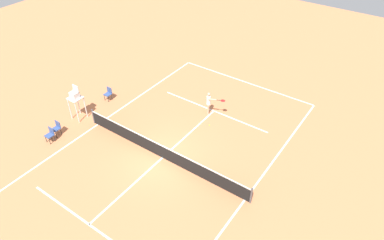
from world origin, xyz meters
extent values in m
plane|color=#D37A4C|center=(0.00, 0.00, 0.00)|extent=(60.00, 60.00, 0.00)
cube|color=white|center=(0.00, -10.12, 0.00)|extent=(10.75, 0.10, 0.01)
cube|color=white|center=(-5.37, 0.00, 0.00)|extent=(0.10, 20.25, 0.01)
cube|color=white|center=(5.37, 0.00, 0.00)|extent=(0.10, 20.25, 0.01)
cube|color=white|center=(0.00, -5.57, 0.00)|extent=(8.06, 0.10, 0.01)
cube|color=white|center=(0.00, 5.57, 0.00)|extent=(8.06, 0.10, 0.01)
cube|color=white|center=(0.00, 0.00, 0.00)|extent=(0.10, 11.14, 0.01)
cylinder|color=#4C4C51|center=(-5.67, 0.00, 0.54)|extent=(0.10, 0.10, 1.07)
cylinder|color=#4C4C51|center=(5.67, 0.00, 0.54)|extent=(0.10, 0.10, 1.07)
cube|color=black|center=(0.00, 0.00, 0.46)|extent=(11.35, 0.03, 0.91)
cube|color=white|center=(0.00, 0.00, 0.93)|extent=(11.35, 0.04, 0.06)
cylinder|color=#D8A884|center=(0.20, -5.20, 0.39)|extent=(0.12, 0.12, 0.77)
cylinder|color=#D8A884|center=(0.12, -5.01, 0.39)|extent=(0.12, 0.12, 0.77)
cylinder|color=white|center=(0.16, -5.11, 1.08)|extent=(0.28, 0.28, 0.61)
sphere|color=#D8A884|center=(0.16, -5.11, 1.55)|extent=(0.22, 0.22, 0.22)
cylinder|color=#D8A884|center=(0.23, -5.28, 1.11)|extent=(0.09, 0.09, 0.54)
cylinder|color=#D8A884|center=(-0.16, -5.04, 1.31)|extent=(0.53, 0.29, 0.09)
cylinder|color=black|center=(-0.52, -5.19, 1.31)|extent=(0.25, 0.13, 0.04)
ellipsoid|color=red|center=(-0.79, -5.31, 1.31)|extent=(0.40, 0.38, 0.04)
sphere|color=#CCE033|center=(-0.61, -4.05, 0.03)|extent=(0.07, 0.07, 0.07)
cylinder|color=silver|center=(6.54, 0.53, 0.78)|extent=(0.07, 0.07, 1.55)
cylinder|color=silver|center=(7.24, 0.53, 0.78)|extent=(0.07, 0.07, 1.55)
cylinder|color=silver|center=(6.54, -0.17, 0.78)|extent=(0.07, 0.07, 1.55)
cylinder|color=silver|center=(7.24, -0.17, 0.78)|extent=(0.07, 0.07, 1.55)
cube|color=silver|center=(6.89, 0.18, 1.58)|extent=(0.80, 0.80, 0.06)
cube|color=silver|center=(6.89, 0.18, 1.81)|extent=(0.50, 0.44, 0.40)
cube|color=silver|center=(6.89, -0.02, 2.16)|extent=(0.50, 0.06, 0.50)
cylinder|color=#262626|center=(6.28, 2.99, 0.23)|extent=(0.04, 0.04, 0.45)
cylinder|color=#262626|center=(6.63, 2.99, 0.23)|extent=(0.04, 0.04, 0.45)
cylinder|color=#262626|center=(6.28, 2.63, 0.23)|extent=(0.04, 0.04, 0.45)
cylinder|color=#262626|center=(6.63, 2.63, 0.23)|extent=(0.04, 0.04, 0.45)
cube|color=#38518C|center=(6.45, 2.81, 0.48)|extent=(0.44, 0.44, 0.06)
cube|color=#38518C|center=(6.45, 2.59, 0.73)|extent=(0.44, 0.04, 0.44)
cylinder|color=#262626|center=(6.66, -2.20, 0.23)|extent=(0.04, 0.04, 0.45)
cylinder|color=#262626|center=(7.01, -2.20, 0.23)|extent=(0.04, 0.04, 0.45)
cylinder|color=#262626|center=(6.66, -2.55, 0.23)|extent=(0.04, 0.04, 0.45)
cylinder|color=#262626|center=(7.01, -2.55, 0.23)|extent=(0.04, 0.04, 0.45)
cube|color=#38518C|center=(6.84, -2.38, 0.48)|extent=(0.44, 0.44, 0.06)
cube|color=#38518C|center=(6.84, -2.60, 0.73)|extent=(0.44, 0.04, 0.44)
cylinder|color=#262626|center=(6.47, 2.36, 0.23)|extent=(0.04, 0.04, 0.45)
cylinder|color=#262626|center=(6.82, 2.36, 0.23)|extent=(0.04, 0.04, 0.45)
cylinder|color=#262626|center=(6.47, 2.01, 0.23)|extent=(0.04, 0.04, 0.45)
cylinder|color=#262626|center=(6.82, 2.01, 0.23)|extent=(0.04, 0.04, 0.45)
cube|color=#38518C|center=(6.65, 2.18, 0.48)|extent=(0.44, 0.44, 0.06)
cube|color=#38518C|center=(6.65, 1.96, 0.73)|extent=(0.44, 0.04, 0.44)
camera|label=1|loc=(-9.80, 10.99, 14.13)|focal=32.72mm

